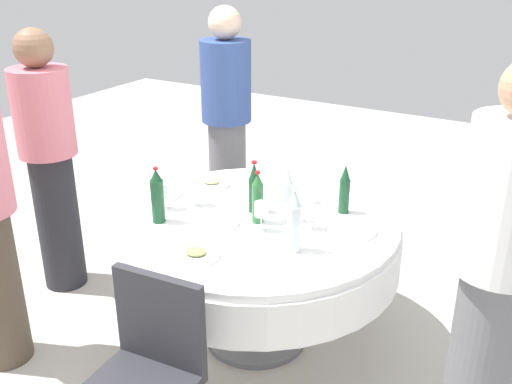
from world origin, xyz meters
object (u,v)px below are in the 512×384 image
(wine_glass_right, at_px, (194,186))
(plate_east, at_px, (211,183))
(bottle_dark_green_far, at_px, (254,188))
(wine_glass_far, at_px, (261,210))
(plate_north, at_px, (352,230))
(person_left, at_px, (49,159))
(dining_table, at_px, (256,243))
(person_mid, at_px, (497,273))
(wine_glass_east, at_px, (309,208))
(chair_front, at_px, (148,365))
(plate_west, at_px, (196,254))
(bottle_clear_inner, at_px, (288,197))
(bottle_green_left, at_px, (258,199))
(wine_glass_front, at_px, (165,190))
(wine_glass_left, at_px, (305,186))
(bottle_dark_green_rear, at_px, (157,197))
(bottle_dark_green_front, at_px, (345,190))
(plate_near, at_px, (215,221))
(person_rear, at_px, (227,125))
(bottle_clear_mid, at_px, (294,221))

(wine_glass_right, height_order, plate_east, wine_glass_right)
(bottle_dark_green_far, bearing_deg, wine_glass_far, 129.06)
(wine_glass_right, xyz_separation_m, plate_north, (-0.85, -0.14, -0.10))
(person_left, bearing_deg, wine_glass_far, -94.54)
(dining_table, distance_m, person_mid, 1.25)
(wine_glass_east, relative_size, chair_front, 0.18)
(plate_west, bearing_deg, plate_east, -60.36)
(bottle_clear_inner, distance_m, person_left, 1.52)
(dining_table, xyz_separation_m, bottle_dark_green_far, (0.05, -0.07, 0.28))
(plate_north, bearing_deg, bottle_green_left, 17.74)
(wine_glass_front, bearing_deg, wine_glass_right, -133.92)
(wine_glass_east, bearing_deg, bottle_green_left, 13.31)
(plate_east, relative_size, person_mid, 0.13)
(plate_east, bearing_deg, bottle_clear_inner, 161.96)
(wine_glass_left, distance_m, wine_glass_front, 0.74)
(bottle_green_left, height_order, plate_east, bottle_green_left)
(bottle_green_left, xyz_separation_m, plate_west, (0.06, 0.45, -0.12))
(bottle_clear_inner, bearing_deg, wine_glass_right, 9.46)
(bottle_dark_green_rear, xyz_separation_m, bottle_dark_green_front, (-0.76, -0.57, -0.01))
(dining_table, height_order, wine_glass_far, wine_glass_far)
(bottle_green_left, distance_m, plate_near, 0.25)
(plate_north, relative_size, person_mid, 0.14)
(wine_glass_right, xyz_separation_m, plate_near, (-0.21, 0.12, -0.10))
(wine_glass_east, bearing_deg, bottle_clear_inner, -13.27)
(wine_glass_far, bearing_deg, dining_table, -49.47)
(chair_front, bearing_deg, plate_west, -82.21)
(wine_glass_left, distance_m, plate_north, 0.42)
(bottle_clear_inner, relative_size, person_mid, 0.16)
(wine_glass_left, bearing_deg, bottle_dark_green_far, 54.15)
(bottle_clear_inner, bearing_deg, person_mid, 164.27)
(bottle_green_left, height_order, plate_west, bottle_green_left)
(dining_table, distance_m, person_left, 1.39)
(bottle_dark_green_rear, xyz_separation_m, wine_glass_left, (-0.53, -0.59, -0.04))
(dining_table, relative_size, wine_glass_far, 9.89)
(plate_west, bearing_deg, bottle_dark_green_far, -88.01)
(person_left, bearing_deg, wine_glass_east, -89.95)
(person_mid, bearing_deg, wine_glass_right, -86.34)
(plate_west, relative_size, plate_near, 0.87)
(wine_glass_east, bearing_deg, chair_front, 77.99)
(bottle_dark_green_rear, distance_m, wine_glass_right, 0.25)
(person_rear, bearing_deg, bottle_green_left, -89.96)
(dining_table, xyz_separation_m, plate_near, (0.15, 0.15, 0.15))
(wine_glass_left, relative_size, wine_glass_east, 0.86)
(person_rear, height_order, chair_front, person_rear)
(bottle_green_left, distance_m, person_rear, 1.25)
(bottle_dark_green_far, distance_m, wine_glass_right, 0.33)
(bottle_clear_mid, height_order, chair_front, bottle_clear_mid)
(wine_glass_left, distance_m, wine_glass_far, 0.42)
(person_mid, height_order, person_rear, person_mid)
(wine_glass_front, relative_size, wine_glass_east, 0.99)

